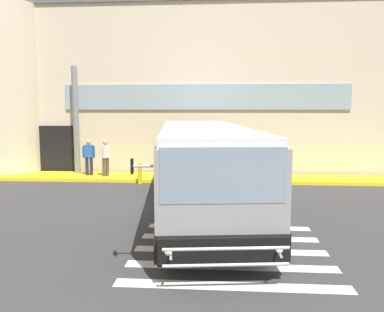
{
  "coord_description": "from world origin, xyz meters",
  "views": [
    {
      "loc": [
        1.76,
        -12.87,
        3.25
      ],
      "look_at": [
        0.71,
        1.46,
        1.5
      ],
      "focal_mm": 36.52,
      "sensor_mm": 36.0,
      "label": 1
    }
  ],
  "objects": [
    {
      "name": "entry_support_column",
      "position": [
        -5.15,
        5.4,
        2.7
      ],
      "size": [
        0.28,
        0.28,
        5.09
      ],
      "primitive_type": "cylinder",
      "color": "slate",
      "rests_on": "boarding_curb"
    },
    {
      "name": "passenger_by_doorway",
      "position": [
        -3.51,
        4.58,
        1.08
      ],
      "size": [
        0.4,
        0.5,
        1.68
      ],
      "color": "#4C4233",
      "rests_on": "boarding_curb"
    },
    {
      "name": "passenger_near_column",
      "position": [
        -4.35,
        4.8,
        1.11
      ],
      "size": [
        0.59,
        0.41,
        1.68
      ],
      "color": "#1E2338",
      "rests_on": "boarding_curb"
    },
    {
      "name": "terminal_building",
      "position": [
        -0.68,
        11.59,
        4.27
      ],
      "size": [
        21.45,
        13.8,
        8.55
      ],
      "color": "beige",
      "rests_on": "ground"
    },
    {
      "name": "bus_main_foreground",
      "position": [
        1.19,
        -0.57,
        1.33
      ],
      "size": [
        3.85,
        11.28,
        2.7
      ],
      "color": "gray",
      "rests_on": "ground"
    },
    {
      "name": "ground_plane",
      "position": [
        0.0,
        0.0,
        -0.01
      ],
      "size": [
        80.0,
        90.0,
        0.02
      ],
      "primitive_type": "cube",
      "color": "#353538",
      "rests_on": "ground"
    },
    {
      "name": "bay_paint_stripes",
      "position": [
        2.0,
        -4.2,
        0.0
      ],
      "size": [
        4.4,
        3.96,
        0.01
      ],
      "color": "silver",
      "rests_on": "ground"
    },
    {
      "name": "boarding_curb",
      "position": [
        0.0,
        4.8,
        0.07
      ],
      "size": [
        23.65,
        2.0,
        0.15
      ],
      "primitive_type": "cube",
      "color": "yellow",
      "rests_on": "ground"
    },
    {
      "name": "safety_bollard_yellow",
      "position": [
        -1.71,
        3.6,
        0.45
      ],
      "size": [
        0.18,
        0.18,
        0.9
      ],
      "primitive_type": "cylinder",
      "color": "yellow",
      "rests_on": "ground"
    }
  ]
}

